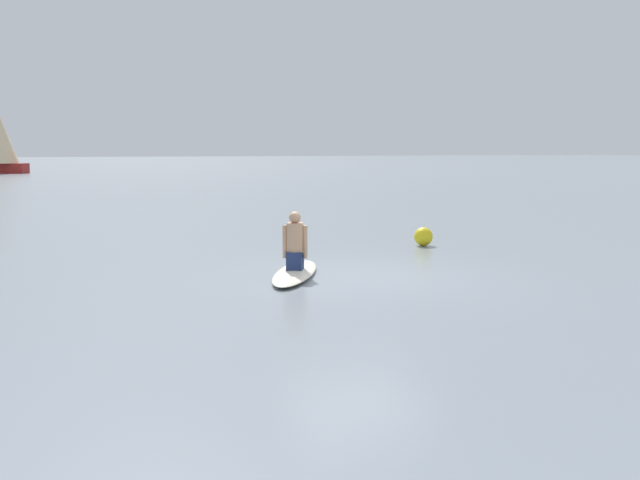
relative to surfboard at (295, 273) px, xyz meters
The scene contains 4 objects.
ground_plane 1.09m from the surfboard, 116.43° to the right, with size 400.00×400.00×0.00m, color gray.
surfboard is the anchor object (origin of this frame).
person_paddler 0.52m from the surfboard, 116.57° to the right, with size 0.43×0.42×1.01m.
buoy_marker 4.85m from the surfboard, 59.46° to the right, with size 0.43×0.43×0.43m, color yellow.
Camera 1 is at (-11.07, 5.64, 2.22)m, focal length 40.44 mm.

